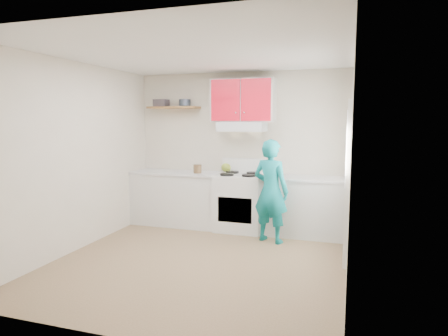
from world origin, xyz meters
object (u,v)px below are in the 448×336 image
(tin, at_px, (185,103))
(kettle, at_px, (227,167))
(person, at_px, (271,191))
(stove, at_px, (240,202))
(crock, at_px, (197,170))

(tin, xyz_separation_m, kettle, (0.74, 0.05, -1.10))
(person, bearing_deg, stove, -19.91)
(stove, height_order, kettle, kettle)
(tin, distance_m, crock, 1.19)
(kettle, distance_m, crock, 0.52)
(tin, bearing_deg, stove, -11.45)
(kettle, relative_size, crock, 1.11)
(stove, bearing_deg, crock, -176.17)
(kettle, xyz_separation_m, crock, (-0.41, -0.31, -0.02))
(crock, bearing_deg, tin, 141.43)
(stove, bearing_deg, kettle, 140.32)
(tin, relative_size, kettle, 1.09)
(stove, bearing_deg, person, -38.46)
(kettle, relative_size, person, 0.12)
(person, bearing_deg, tin, -4.05)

